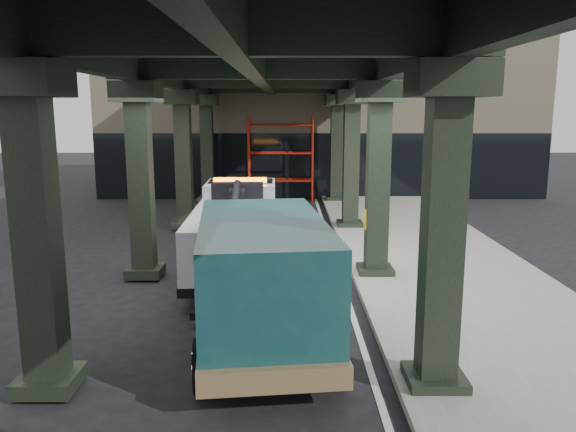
{
  "coord_description": "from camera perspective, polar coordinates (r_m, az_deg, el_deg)",
  "views": [
    {
      "loc": [
        0.3,
        -12.1,
        4.33
      ],
      "look_at": [
        0.33,
        1.69,
        1.7
      ],
      "focal_mm": 35.0,
      "sensor_mm": 36.0,
      "label": 1
    }
  ],
  "objects": [
    {
      "name": "ground",
      "position": [
        12.86,
        -1.45,
        -8.89
      ],
      "size": [
        90.0,
        90.0,
        0.0
      ],
      "primitive_type": "plane",
      "color": "black",
      "rests_on": "ground"
    },
    {
      "name": "sidewalk",
      "position": [
        15.32,
        15.89,
        -5.76
      ],
      "size": [
        5.0,
        40.0,
        0.15
      ],
      "primitive_type": "cube",
      "color": "gray",
      "rests_on": "ground"
    },
    {
      "name": "lane_stripe",
      "position": [
        14.82,
        5.35,
        -6.22
      ],
      "size": [
        0.12,
        38.0,
        0.01
      ],
      "primitive_type": "cube",
      "color": "silver",
      "rests_on": "ground"
    },
    {
      "name": "viaduct",
      "position": [
        14.17,
        -3.05,
        15.36
      ],
      "size": [
        7.4,
        32.0,
        6.4
      ],
      "color": "black",
      "rests_on": "ground"
    },
    {
      "name": "building",
      "position": [
        32.15,
        2.97,
        10.2
      ],
      "size": [
        22.0,
        10.0,
        8.0
      ],
      "primitive_type": "cube",
      "color": "#C6B793",
      "rests_on": "ground"
    },
    {
      "name": "scaffolding",
      "position": [
        26.84,
        -0.75,
        6.05
      ],
      "size": [
        3.08,
        0.88,
        4.0
      ],
      "color": "red",
      "rests_on": "ground"
    },
    {
      "name": "tow_truck",
      "position": [
        15.45,
        -5.15,
        -0.98
      ],
      "size": [
        2.4,
        7.5,
        2.44
      ],
      "rotation": [
        0.0,
        0.0,
        0.03
      ],
      "color": "black",
      "rests_on": "ground"
    },
    {
      "name": "towed_van",
      "position": [
        10.52,
        -2.72,
        -5.98
      ],
      "size": [
        2.94,
        6.15,
        2.41
      ],
      "rotation": [
        0.0,
        0.0,
        0.11
      ],
      "color": "#113D3F",
      "rests_on": "ground"
    }
  ]
}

